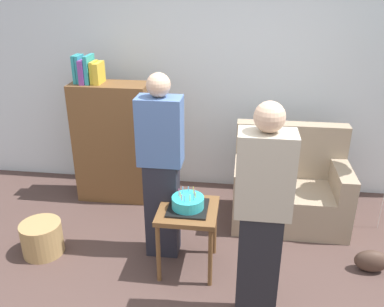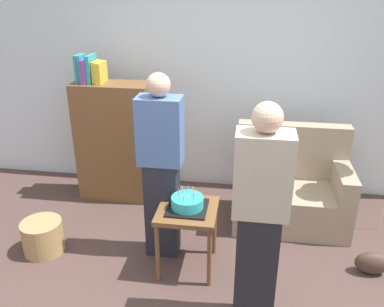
{
  "view_description": "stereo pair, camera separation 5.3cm",
  "coord_description": "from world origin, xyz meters",
  "px_view_note": "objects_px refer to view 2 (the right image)",
  "views": [
    {
      "loc": [
        0.2,
        -2.33,
        2.28
      ],
      "look_at": [
        -0.21,
        0.69,
        0.95
      ],
      "focal_mm": 37.68,
      "sensor_mm": 36.0,
      "label": 1
    },
    {
      "loc": [
        0.25,
        -2.32,
        2.28
      ],
      "look_at": [
        -0.21,
        0.69,
        0.95
      ],
      "focal_mm": 37.68,
      "sensor_mm": 36.0,
      "label": 2
    }
  ],
  "objects_px": {
    "person_holding_cake": "(259,220)",
    "wicker_basket": "(43,237)",
    "bookshelf": "(115,140)",
    "person_blowing_candles": "(161,168)",
    "handbag": "(372,263)",
    "side_table": "(187,218)",
    "birthday_cake": "(187,203)",
    "couch": "(290,190)"
  },
  "relations": [
    {
      "from": "side_table",
      "to": "handbag",
      "type": "bearing_deg",
      "value": 5.15
    },
    {
      "from": "person_blowing_candles",
      "to": "person_holding_cake",
      "type": "height_order",
      "value": "same"
    },
    {
      "from": "birthday_cake",
      "to": "person_holding_cake",
      "type": "height_order",
      "value": "person_holding_cake"
    },
    {
      "from": "couch",
      "to": "person_holding_cake",
      "type": "distance_m",
      "value": 1.5
    },
    {
      "from": "couch",
      "to": "person_holding_cake",
      "type": "relative_size",
      "value": 0.67
    },
    {
      "from": "person_blowing_candles",
      "to": "couch",
      "type": "bearing_deg",
      "value": 44.99
    },
    {
      "from": "handbag",
      "to": "wicker_basket",
      "type": "bearing_deg",
      "value": -177.52
    },
    {
      "from": "side_table",
      "to": "wicker_basket",
      "type": "distance_m",
      "value": 1.36
    },
    {
      "from": "couch",
      "to": "person_blowing_candles",
      "type": "distance_m",
      "value": 1.43
    },
    {
      "from": "couch",
      "to": "side_table",
      "type": "relative_size",
      "value": 1.93
    },
    {
      "from": "couch",
      "to": "birthday_cake",
      "type": "bearing_deg",
      "value": -135.47
    },
    {
      "from": "couch",
      "to": "bookshelf",
      "type": "height_order",
      "value": "bookshelf"
    },
    {
      "from": "couch",
      "to": "person_holding_cake",
      "type": "xyz_separation_m",
      "value": [
        -0.34,
        -1.37,
        0.49
      ]
    },
    {
      "from": "side_table",
      "to": "birthday_cake",
      "type": "relative_size",
      "value": 1.78
    },
    {
      "from": "side_table",
      "to": "handbag",
      "type": "xyz_separation_m",
      "value": [
        1.54,
        0.14,
        -0.39
      ]
    },
    {
      "from": "person_blowing_candles",
      "to": "person_holding_cake",
      "type": "distance_m",
      "value": 1.05
    },
    {
      "from": "person_blowing_candles",
      "to": "bookshelf",
      "type": "bearing_deg",
      "value": 141.65
    },
    {
      "from": "wicker_basket",
      "to": "bookshelf",
      "type": "bearing_deg",
      "value": 72.59
    },
    {
      "from": "couch",
      "to": "side_table",
      "type": "bearing_deg",
      "value": -135.47
    },
    {
      "from": "couch",
      "to": "side_table",
      "type": "xyz_separation_m",
      "value": [
        -0.9,
        -0.88,
        0.15
      ]
    },
    {
      "from": "birthday_cake",
      "to": "handbag",
      "type": "distance_m",
      "value": 1.63
    },
    {
      "from": "handbag",
      "to": "side_table",
      "type": "bearing_deg",
      "value": -174.85
    },
    {
      "from": "couch",
      "to": "wicker_basket",
      "type": "height_order",
      "value": "couch"
    },
    {
      "from": "wicker_basket",
      "to": "handbag",
      "type": "xyz_separation_m",
      "value": [
        2.86,
        0.12,
        -0.05
      ]
    },
    {
      "from": "bookshelf",
      "to": "handbag",
      "type": "distance_m",
      "value": 2.76
    },
    {
      "from": "person_blowing_candles",
      "to": "handbag",
      "type": "height_order",
      "value": "person_blowing_candles"
    },
    {
      "from": "handbag",
      "to": "person_blowing_candles",
      "type": "bearing_deg",
      "value": 178.6
    },
    {
      "from": "bookshelf",
      "to": "person_blowing_candles",
      "type": "bearing_deg",
      "value": -51.89
    },
    {
      "from": "wicker_basket",
      "to": "handbag",
      "type": "height_order",
      "value": "wicker_basket"
    },
    {
      "from": "couch",
      "to": "wicker_basket",
      "type": "relative_size",
      "value": 3.06
    },
    {
      "from": "handbag",
      "to": "bookshelf",
      "type": "bearing_deg",
      "value": 158.87
    },
    {
      "from": "side_table",
      "to": "handbag",
      "type": "distance_m",
      "value": 1.59
    },
    {
      "from": "birthday_cake",
      "to": "wicker_basket",
      "type": "relative_size",
      "value": 0.89
    },
    {
      "from": "person_holding_cake",
      "to": "bookshelf",
      "type": "bearing_deg",
      "value": -19.79
    },
    {
      "from": "bookshelf",
      "to": "handbag",
      "type": "relative_size",
      "value": 5.65
    },
    {
      "from": "bookshelf",
      "to": "wicker_basket",
      "type": "bearing_deg",
      "value": -107.41
    },
    {
      "from": "person_holding_cake",
      "to": "wicker_basket",
      "type": "height_order",
      "value": "person_holding_cake"
    },
    {
      "from": "wicker_basket",
      "to": "side_table",
      "type": "bearing_deg",
      "value": -0.63
    },
    {
      "from": "birthday_cake",
      "to": "person_holding_cake",
      "type": "xyz_separation_m",
      "value": [
        0.56,
        -0.49,
        0.21
      ]
    },
    {
      "from": "side_table",
      "to": "person_holding_cake",
      "type": "height_order",
      "value": "person_holding_cake"
    },
    {
      "from": "bookshelf",
      "to": "person_blowing_candles",
      "type": "height_order",
      "value": "person_blowing_candles"
    },
    {
      "from": "side_table",
      "to": "person_holding_cake",
      "type": "relative_size",
      "value": 0.35
    }
  ]
}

